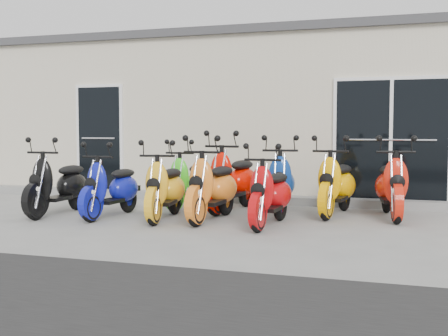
{
  "coord_description": "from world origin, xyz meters",
  "views": [
    {
      "loc": [
        2.76,
        -8.18,
        1.39
      ],
      "look_at": [
        0.0,
        0.6,
        0.75
      ],
      "focal_mm": 45.0,
      "sensor_mm": 36.0,
      "label": 1
    }
  ],
  "objects_px": {
    "scooter_back_green": "(190,174)",
    "scooter_back_red": "(233,171)",
    "scooter_front_blue": "(111,179)",
    "scooter_back_yellow": "(337,175)",
    "scooter_front_black": "(58,176)",
    "scooter_front_orange_b": "(213,178)",
    "scooter_back_blue": "(281,174)",
    "scooter_back_extra": "(392,176)",
    "scooter_front_orange_a": "(165,179)",
    "scooter_front_red": "(270,184)"
  },
  "relations": [
    {
      "from": "scooter_front_orange_b",
      "to": "scooter_back_blue",
      "type": "relative_size",
      "value": 1.01
    },
    {
      "from": "scooter_back_yellow",
      "to": "scooter_front_red",
      "type": "bearing_deg",
      "value": -113.16
    },
    {
      "from": "scooter_front_blue",
      "to": "scooter_back_extra",
      "type": "distance_m",
      "value": 4.4
    },
    {
      "from": "scooter_front_orange_b",
      "to": "scooter_back_extra",
      "type": "height_order",
      "value": "scooter_front_orange_b"
    },
    {
      "from": "scooter_front_black",
      "to": "scooter_back_extra",
      "type": "relative_size",
      "value": 0.98
    },
    {
      "from": "scooter_front_blue",
      "to": "scooter_back_yellow",
      "type": "bearing_deg",
      "value": 24.18
    },
    {
      "from": "scooter_front_blue",
      "to": "scooter_front_black",
      "type": "bearing_deg",
      "value": -173.69
    },
    {
      "from": "scooter_front_orange_b",
      "to": "scooter_back_red",
      "type": "height_order",
      "value": "scooter_back_red"
    },
    {
      "from": "scooter_back_green",
      "to": "scooter_back_red",
      "type": "height_order",
      "value": "scooter_back_red"
    },
    {
      "from": "scooter_back_red",
      "to": "scooter_back_green",
      "type": "bearing_deg",
      "value": -179.24
    },
    {
      "from": "scooter_front_black",
      "to": "scooter_front_red",
      "type": "relative_size",
      "value": 1.06
    },
    {
      "from": "scooter_front_red",
      "to": "scooter_back_green",
      "type": "bearing_deg",
      "value": 146.8
    },
    {
      "from": "scooter_back_green",
      "to": "scooter_back_red",
      "type": "relative_size",
      "value": 0.89
    },
    {
      "from": "scooter_back_green",
      "to": "scooter_back_red",
      "type": "distance_m",
      "value": 0.82
    },
    {
      "from": "scooter_back_red",
      "to": "scooter_front_red",
      "type": "bearing_deg",
      "value": -45.16
    },
    {
      "from": "scooter_front_orange_b",
      "to": "scooter_back_extra",
      "type": "xyz_separation_m",
      "value": [
        2.59,
        1.08,
        -0.0
      ]
    },
    {
      "from": "scooter_front_orange_a",
      "to": "scooter_back_extra",
      "type": "relative_size",
      "value": 0.95
    },
    {
      "from": "scooter_front_orange_b",
      "to": "scooter_back_yellow",
      "type": "height_order",
      "value": "scooter_front_orange_b"
    },
    {
      "from": "scooter_back_red",
      "to": "scooter_back_blue",
      "type": "bearing_deg",
      "value": 11.45
    },
    {
      "from": "scooter_back_green",
      "to": "scooter_back_extra",
      "type": "xyz_separation_m",
      "value": [
        3.39,
        -0.06,
        0.04
      ]
    },
    {
      "from": "scooter_front_orange_b",
      "to": "scooter_back_yellow",
      "type": "xyz_separation_m",
      "value": [
        1.74,
        1.08,
        -0.01
      ]
    },
    {
      "from": "scooter_back_red",
      "to": "scooter_back_blue",
      "type": "xyz_separation_m",
      "value": [
        0.83,
        0.05,
        -0.04
      ]
    },
    {
      "from": "scooter_front_blue",
      "to": "scooter_front_red",
      "type": "relative_size",
      "value": 1.0
    },
    {
      "from": "scooter_front_orange_a",
      "to": "scooter_back_blue",
      "type": "xyz_separation_m",
      "value": [
        1.56,
        1.21,
        0.03
      ]
    },
    {
      "from": "scooter_front_black",
      "to": "scooter_back_yellow",
      "type": "distance_m",
      "value": 4.49
    },
    {
      "from": "scooter_front_black",
      "to": "scooter_front_red",
      "type": "distance_m",
      "value": 3.51
    },
    {
      "from": "scooter_front_blue",
      "to": "scooter_back_yellow",
      "type": "distance_m",
      "value": 3.59
    },
    {
      "from": "scooter_back_red",
      "to": "scooter_front_orange_b",
      "type": "bearing_deg",
      "value": -82.46
    },
    {
      "from": "scooter_front_black",
      "to": "scooter_front_orange_a",
      "type": "xyz_separation_m",
      "value": [
        1.84,
        0.08,
        -0.02
      ]
    },
    {
      "from": "scooter_front_orange_a",
      "to": "scooter_front_orange_b",
      "type": "height_order",
      "value": "scooter_front_orange_b"
    },
    {
      "from": "scooter_back_extra",
      "to": "scooter_front_orange_a",
      "type": "bearing_deg",
      "value": -168.28
    },
    {
      "from": "scooter_front_orange_a",
      "to": "scooter_front_red",
      "type": "distance_m",
      "value": 1.67
    },
    {
      "from": "scooter_front_blue",
      "to": "scooter_front_orange_b",
      "type": "bearing_deg",
      "value": 9.59
    },
    {
      "from": "scooter_back_green",
      "to": "scooter_front_black",
      "type": "bearing_deg",
      "value": -136.6
    },
    {
      "from": "scooter_front_orange_b",
      "to": "scooter_front_red",
      "type": "xyz_separation_m",
      "value": [
        0.94,
        -0.22,
        -0.05
      ]
    },
    {
      "from": "scooter_front_black",
      "to": "scooter_front_blue",
      "type": "height_order",
      "value": "scooter_front_black"
    },
    {
      "from": "scooter_back_red",
      "to": "scooter_back_yellow",
      "type": "bearing_deg",
      "value": 9.77
    },
    {
      "from": "scooter_front_orange_b",
      "to": "scooter_back_extra",
      "type": "bearing_deg",
      "value": 26.68
    },
    {
      "from": "scooter_front_black",
      "to": "scooter_back_yellow",
      "type": "xyz_separation_m",
      "value": [
        4.3,
        1.29,
        0.01
      ]
    },
    {
      "from": "scooter_front_orange_a",
      "to": "scooter_front_red",
      "type": "xyz_separation_m",
      "value": [
        1.67,
        -0.09,
        -0.02
      ]
    },
    {
      "from": "scooter_back_extra",
      "to": "scooter_back_red",
      "type": "bearing_deg",
      "value": 172.77
    },
    {
      "from": "scooter_front_black",
      "to": "scooter_front_orange_b",
      "type": "relative_size",
      "value": 0.97
    },
    {
      "from": "scooter_front_orange_b",
      "to": "scooter_back_green",
      "type": "distance_m",
      "value": 1.39
    },
    {
      "from": "scooter_back_green",
      "to": "scooter_back_red",
      "type": "xyz_separation_m",
      "value": [
        0.81,
        -0.1,
        0.08
      ]
    },
    {
      "from": "scooter_back_blue",
      "to": "scooter_back_extra",
      "type": "bearing_deg",
      "value": -8.32
    },
    {
      "from": "scooter_front_black",
      "to": "scooter_front_orange_b",
      "type": "distance_m",
      "value": 2.58
    },
    {
      "from": "scooter_front_red",
      "to": "scooter_back_green",
      "type": "distance_m",
      "value": 2.21
    },
    {
      "from": "scooter_back_yellow",
      "to": "scooter_front_blue",
      "type": "bearing_deg",
      "value": -151.57
    },
    {
      "from": "scooter_front_orange_b",
      "to": "scooter_front_red",
      "type": "bearing_deg",
      "value": -9.1
    },
    {
      "from": "scooter_back_green",
      "to": "scooter_back_blue",
      "type": "height_order",
      "value": "scooter_back_blue"
    }
  ]
}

